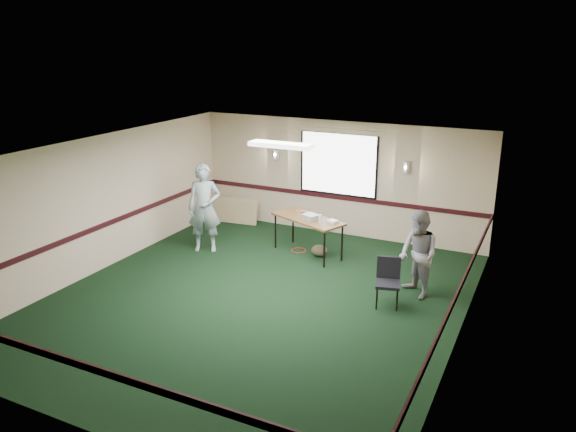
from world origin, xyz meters
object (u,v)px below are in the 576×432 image
at_px(conference_chair, 388,278).
at_px(person_left, 204,208).
at_px(projector, 310,217).
at_px(person_right, 418,254).
at_px(folding_table, 308,221).

height_order(conference_chair, person_left, person_left).
distance_m(projector, person_left, 2.32).
relative_size(person_left, person_right, 1.22).
bearing_deg(person_left, conference_chair, -36.19).
bearing_deg(folding_table, person_right, 0.80).
distance_m(folding_table, person_left, 2.26).
bearing_deg(person_right, folding_table, -157.22).
distance_m(projector, conference_chair, 2.66).
relative_size(projector, conference_chair, 0.37).
height_order(projector, person_right, person_right).
relative_size(folding_table, projector, 5.64).
xyz_separation_m(folding_table, conference_chair, (2.23, -1.57, -0.27)).
bearing_deg(person_left, projector, -7.99).
bearing_deg(folding_table, conference_chair, -12.94).
bearing_deg(conference_chair, person_left, 154.48).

